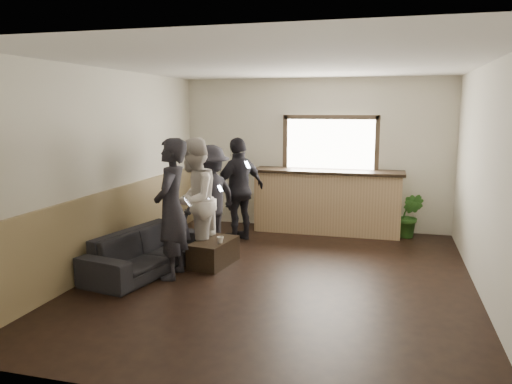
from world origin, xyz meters
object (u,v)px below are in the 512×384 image
(sofa, at_px, (147,251))
(person_c, at_px, (210,197))
(person_a, at_px, (172,209))
(person_b, at_px, (194,201))
(cup_a, at_px, (211,233))
(potted_plant, at_px, (410,216))
(person_d, at_px, (239,189))
(bar_counter, at_px, (327,198))
(cup_b, at_px, (220,240))
(coffee_table, at_px, (214,252))

(sofa, distance_m, person_c, 1.50)
(person_a, relative_size, person_b, 1.02)
(cup_a, distance_m, person_c, 0.76)
(potted_plant, bearing_deg, person_c, -154.10)
(person_b, height_order, person_d, person_b)
(bar_counter, height_order, person_b, bar_counter)
(bar_counter, bearing_deg, cup_b, -115.54)
(cup_a, height_order, person_d, person_d)
(person_b, distance_m, person_c, 0.74)
(cup_b, height_order, person_d, person_d)
(bar_counter, bearing_deg, person_b, -126.03)
(person_a, bearing_deg, person_d, 163.94)
(cup_a, relative_size, person_b, 0.06)
(coffee_table, relative_size, person_c, 0.49)
(person_c, relative_size, person_d, 0.95)
(person_b, xyz_separation_m, person_d, (0.29, 1.34, -0.03))
(sofa, bearing_deg, person_d, -9.99)
(bar_counter, distance_m, cup_b, 2.79)
(person_a, bearing_deg, sofa, -114.55)
(sofa, distance_m, person_b, 0.98)
(bar_counter, relative_size, person_b, 1.47)
(coffee_table, bearing_deg, person_a, -118.81)
(coffee_table, xyz_separation_m, potted_plant, (2.79, 2.35, 0.22))
(cup_a, distance_m, cup_b, 0.44)
(cup_a, bearing_deg, person_a, -104.39)
(cup_b, bearing_deg, person_a, -133.21)
(bar_counter, height_order, person_a, bar_counter)
(person_a, xyz_separation_m, person_b, (0.01, 0.73, -0.02))
(sofa, height_order, cup_a, sofa)
(cup_b, distance_m, person_c, 1.14)
(sofa, bearing_deg, coffee_table, -46.68)
(sofa, distance_m, potted_plant, 4.58)
(coffee_table, bearing_deg, sofa, -147.99)
(cup_a, relative_size, potted_plant, 0.14)
(cup_b, distance_m, person_b, 0.72)
(person_d, bearing_deg, person_b, 21.61)
(sofa, height_order, person_a, person_a)
(person_c, bearing_deg, person_d, 177.73)
(bar_counter, distance_m, person_a, 3.48)
(person_d, bearing_deg, potted_plant, 141.63)
(potted_plant, relative_size, person_c, 0.47)
(potted_plant, xyz_separation_m, person_d, (-2.84, -0.91, 0.49))
(person_c, distance_m, person_d, 0.68)
(coffee_table, height_order, cup_b, cup_b)
(sofa, xyz_separation_m, cup_a, (0.67, 0.74, 0.12))
(coffee_table, distance_m, potted_plant, 3.65)
(bar_counter, relative_size, coffee_table, 3.31)
(coffee_table, distance_m, cup_a, 0.35)
(person_a, bearing_deg, cup_b, 129.08)
(cup_b, xyz_separation_m, person_d, (-0.19, 1.54, 0.47))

